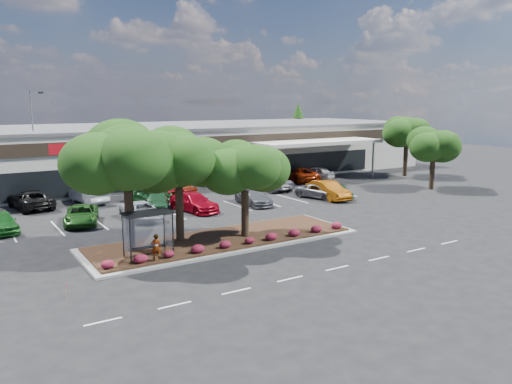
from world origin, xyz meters
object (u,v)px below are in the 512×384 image
light_pole (36,150)px  survey_stake (67,289)px  car_1 (81,215)px  car_0 (1,222)px

light_pole → survey_stake: 29.45m
light_pole → car_1: size_ratio=2.03×
car_0 → car_1: car_0 is taller
light_pole → car_0: 14.92m
car_0 → car_1: (5.36, -0.41, -0.06)m
light_pole → survey_stake: bearing=-96.6°
survey_stake → car_1: car_1 is taller
light_pole → car_0: (-4.57, -13.70, -3.74)m
survey_stake → car_1: 15.45m
car_1 → survey_stake: bearing=-88.8°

